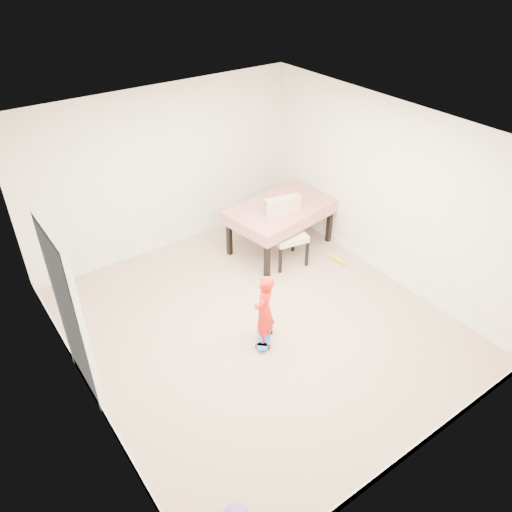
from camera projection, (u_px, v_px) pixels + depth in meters
ground at (259, 324)px, 6.68m from camera, size 5.00×5.00×0.00m
ceiling at (259, 139)px, 5.24m from camera, size 4.50×5.00×0.04m
wall_back at (164, 172)px, 7.62m from camera, size 4.50×0.04×2.60m
wall_front at (428, 368)px, 4.28m from camera, size 4.50×0.04×2.60m
wall_left at (75, 313)px, 4.88m from camera, size 0.04×5.00×2.60m
wall_right at (387, 193)px, 7.03m from camera, size 0.04×5.00×2.60m
door at (71, 318)px, 5.24m from camera, size 0.11×0.94×2.11m
baseboard_back at (171, 240)px, 8.32m from camera, size 4.50×0.02×0.12m
baseboard_front at (405, 456)px, 4.97m from camera, size 4.50×0.02×0.12m
baseboard_left at (96, 398)px, 5.56m from camera, size 0.02×5.00×0.12m
baseboard_right at (376, 264)px, 7.73m from camera, size 0.02×5.00×0.12m
dining_table at (280, 227)px, 8.03m from camera, size 1.78×1.27×0.78m
dining_chair at (288, 233)px, 7.62m from camera, size 0.68×0.74×1.03m
skateboard at (264, 338)px, 6.40m from camera, size 0.50×0.51×0.08m
child at (264, 313)px, 6.10m from camera, size 0.44×0.40×1.00m
foam_toy at (337, 259)px, 7.91m from camera, size 0.11×0.40×0.06m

